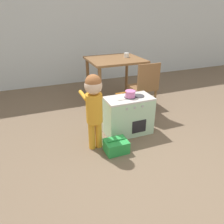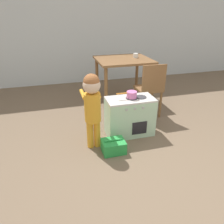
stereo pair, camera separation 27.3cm
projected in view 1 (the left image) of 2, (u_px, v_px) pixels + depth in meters
The scene contains 9 objects.
ground_plane at pixel (166, 177), 2.24m from camera, with size 16.00×16.00×0.00m, color brown.
wall_back at pixel (77, 22), 4.58m from camera, with size 10.00×0.06×2.60m.
play_kitchen at pixel (128, 116), 2.93m from camera, with size 0.62×0.34×0.53m.
toy_pot at pixel (130, 94), 2.80m from camera, with size 0.27×0.13×0.08m.
child_figure at pixel (94, 102), 2.46m from camera, with size 0.22×0.37×0.93m.
toy_basket at pixel (116, 146), 2.61m from camera, with size 0.27×0.22×0.17m.
dining_table at pixel (115, 65), 3.83m from camera, with size 0.93×0.83×0.77m.
dining_chair_near at pixel (144, 87), 3.37m from camera, with size 0.36×0.36×0.85m.
cup_on_table at pixel (126, 55), 3.87m from camera, with size 0.09×0.09×0.08m.
Camera 1 is at (-1.16, -1.40, 1.57)m, focal length 35.00 mm.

